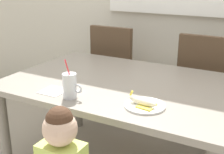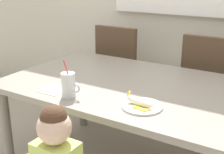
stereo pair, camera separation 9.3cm
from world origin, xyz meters
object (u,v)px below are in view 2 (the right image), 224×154
peeled_banana (140,103)px  paper_napkin (53,90)px  dining_chair_right (209,84)px  milk_cup (69,86)px  dining_table (123,93)px  dining_chair_left (121,68)px  snack_plate (142,106)px

peeled_banana → paper_napkin: (-0.59, -0.05, -0.03)m
dining_chair_right → paper_napkin: dining_chair_right is taller
milk_cup → dining_table: bearing=70.0°
dining_chair_left → milk_cup: size_ratio=3.88×
peeled_banana → dining_chair_left: bearing=124.1°
dining_chair_right → dining_chair_left: bearing=-0.5°
milk_cup → peeled_banana: bearing=10.6°
peeled_banana → paper_napkin: size_ratio=1.16×
dining_chair_left → dining_chair_right: 0.85m
milk_cup → paper_napkin: 0.17m
dining_table → peeled_banana: 0.45m
dining_chair_right → snack_plate: 1.10m
dining_chair_right → snack_plate: bearing=84.5°
milk_cup → snack_plate: bearing=12.0°
dining_chair_left → paper_napkin: size_ratio=6.40×
dining_table → dining_chair_left: size_ratio=1.63×
dining_table → peeled_banana: (0.29, -0.32, 0.11)m
snack_plate → paper_napkin: size_ratio=1.53×
milk_cup → paper_napkin: bearing=168.1°
snack_plate → peeled_banana: size_ratio=1.32×
milk_cup → peeled_banana: size_ratio=1.42×
peeled_banana → snack_plate: bearing=62.1°
paper_napkin → peeled_banana: bearing=4.7°
dining_table → dining_chair_right: (0.40, 0.77, -0.10)m
dining_chair_left → milk_cup: 1.24m
dining_table → dining_chair_left: (-0.46, 0.77, -0.10)m
dining_chair_left → snack_plate: 1.33m
paper_napkin → dining_chair_left: bearing=97.8°
paper_napkin → snack_plate: bearing=5.8°
dining_chair_right → paper_napkin: 1.35m
milk_cup → snack_plate: milk_cup is taller
milk_cup → peeled_banana: milk_cup is taller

